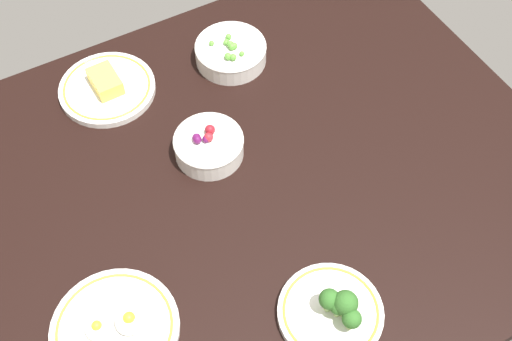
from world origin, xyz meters
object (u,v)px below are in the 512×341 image
at_px(plate_broccoli, 333,311).
at_px(plate_eggs, 115,328).
at_px(plate_cheese, 107,87).
at_px(bowl_peas, 231,52).
at_px(bowl_berries, 209,145).

bearing_deg(plate_broccoli, plate_eggs, -24.90).
relative_size(plate_cheese, plate_eggs, 0.94).
xyz_separation_m(plate_broccoli, plate_eggs, (0.34, -0.16, -0.01)).
bearing_deg(bowl_peas, plate_broccoli, 78.20).
bearing_deg(bowl_peas, bowl_berries, 52.68).
distance_m(plate_broccoli, plate_cheese, 0.69).
bearing_deg(bowl_berries, plate_broccoli, 94.06).
bearing_deg(bowl_berries, plate_cheese, -65.14).
bearing_deg(plate_eggs, plate_cheese, -110.16).
distance_m(bowl_berries, plate_broccoli, 0.41).
height_order(bowl_berries, plate_broccoli, plate_broccoli).
distance_m(bowl_peas, bowl_berries, 0.26).
height_order(bowl_berries, plate_eggs, bowl_berries).
distance_m(plate_broccoli, plate_eggs, 0.37).
height_order(bowl_peas, plate_cheese, bowl_peas).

